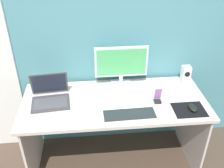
% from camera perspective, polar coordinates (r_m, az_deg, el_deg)
% --- Properties ---
extents(ground_plane, '(8.00, 8.00, 0.00)m').
position_cam_1_polar(ground_plane, '(2.63, 0.43, -16.44)').
color(ground_plane, '#49382C').
extents(wall_back, '(6.00, 0.04, 2.50)m').
position_cam_1_polar(wall_back, '(2.24, -0.46, 13.31)').
color(wall_back, teal).
rests_on(wall_back, ground_plane).
extents(desk, '(1.52, 0.65, 0.72)m').
position_cam_1_polar(desk, '(2.23, 0.49, -6.58)').
color(desk, beige).
rests_on(desk, ground_plane).
extents(monitor, '(0.46, 0.14, 0.37)m').
position_cam_1_polar(monitor, '(2.25, 2.06, 4.28)').
color(monitor, silver).
rests_on(monitor, desk).
extents(speaker_right, '(0.07, 0.08, 0.15)m').
position_cam_1_polar(speaker_right, '(2.45, 15.92, 2.12)').
color(speaker_right, silver).
rests_on(speaker_right, desk).
extents(laptop, '(0.32, 0.29, 0.22)m').
position_cam_1_polar(laptop, '(2.17, -13.45, -2.65)').
color(laptop, '#3F3B3F').
rests_on(laptop, desk).
extents(keyboard_external, '(0.40, 0.14, 0.01)m').
position_cam_1_polar(keyboard_external, '(2.00, 3.85, -6.65)').
color(keyboard_external, '#22292B').
rests_on(keyboard_external, desk).
extents(mousepad, '(0.25, 0.20, 0.00)m').
position_cam_1_polar(mousepad, '(2.13, 16.63, -5.45)').
color(mousepad, black).
rests_on(mousepad, desk).
extents(mouse, '(0.06, 0.10, 0.04)m').
position_cam_1_polar(mouse, '(2.12, 17.33, -5.01)').
color(mouse, black).
rests_on(mouse, mousepad).
extents(phone_in_dock, '(0.06, 0.05, 0.14)m').
position_cam_1_polar(phone_in_dock, '(2.13, 10.03, -2.83)').
color(phone_in_dock, black).
rests_on(phone_in_dock, desk).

